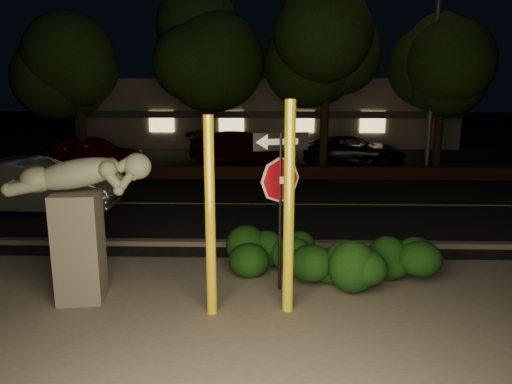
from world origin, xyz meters
TOP-DOWN VIEW (x-y plane):
  - ground at (0.00, 10.00)m, footprint 90.00×90.00m
  - patio at (0.00, -1.00)m, footprint 14.00×6.00m
  - road at (0.00, 7.00)m, footprint 80.00×8.00m
  - lane_marking at (0.00, 7.00)m, footprint 80.00×0.12m
  - curb at (0.00, 2.90)m, footprint 80.00×0.25m
  - brick_wall at (0.00, 11.30)m, footprint 40.00×0.35m
  - parking_lot at (0.00, 17.00)m, footprint 40.00×12.00m
  - building at (0.00, 24.99)m, footprint 22.00×10.20m
  - tree_far_a at (-8.00, 13.00)m, footprint 4.60×4.60m
  - tree_far_b at (-2.50, 13.20)m, footprint 5.20×5.20m
  - tree_far_c at (2.50, 12.80)m, footprint 4.80×4.80m
  - tree_far_d at (7.50, 13.30)m, footprint 4.40×4.40m
  - yellow_pole_left at (-0.79, -0.71)m, footprint 0.17×0.17m
  - yellow_pole_right at (0.51, -0.57)m, footprint 0.18×0.18m
  - signpost at (0.38, 0.31)m, footprint 0.99×0.27m
  - sculpture at (-3.15, -0.19)m, footprint 2.51×0.98m
  - hedge_center at (0.24, 1.09)m, footprint 2.11×1.34m
  - hedge_right at (1.39, 0.38)m, footprint 1.93×1.43m
  - hedge_far_right at (2.71, 0.73)m, footprint 1.70×1.39m
  - streetlight at (6.65, 12.68)m, footprint 1.59×0.62m
  - silver_sedan at (-6.88, 5.87)m, footprint 4.93×1.81m
  - parked_car_red at (-7.72, 13.38)m, footprint 4.56×1.97m
  - parked_car_darkred at (-1.09, 15.06)m, footprint 5.58×3.49m
  - parked_car_dark at (4.16, 14.92)m, footprint 5.06×2.89m

SIDE VIEW (x-z plane):
  - ground at x=0.00m, z-range 0.00..0.00m
  - road at x=0.00m, z-range 0.00..0.01m
  - parking_lot at x=0.00m, z-range 0.00..0.01m
  - patio at x=0.00m, z-range 0.00..0.02m
  - lane_marking at x=0.00m, z-range 0.02..0.02m
  - curb at x=0.00m, z-range 0.00..0.12m
  - brick_wall at x=0.00m, z-range 0.00..0.50m
  - hedge_center at x=0.24m, z-range 0.00..1.01m
  - hedge_far_right at x=2.71m, z-range 0.00..1.02m
  - hedge_right at x=1.39m, z-range 0.00..1.13m
  - parked_car_dark at x=4.16m, z-range 0.00..1.33m
  - parked_car_darkred at x=-1.09m, z-range 0.00..1.51m
  - parked_car_red at x=-7.72m, z-range 0.00..1.53m
  - silver_sedan at x=-6.88m, z-range 0.00..1.61m
  - sculpture at x=-3.15m, z-range 0.31..2.99m
  - yellow_pole_left at x=-0.79m, z-range 0.00..3.38m
  - yellow_pole_right at x=0.51m, z-range 0.00..3.62m
  - building at x=0.00m, z-range 0.00..4.00m
  - signpost at x=0.38m, z-range 0.63..3.63m
  - tree_far_a at x=-8.00m, z-range 1.63..9.06m
  - tree_far_d at x=7.50m, z-range 1.71..9.13m
  - tree_far_c at x=2.50m, z-range 1.74..9.58m
  - tree_far_b at x=-2.50m, z-range 1.85..10.26m
  - streetlight at x=6.65m, z-range 1.02..11.77m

